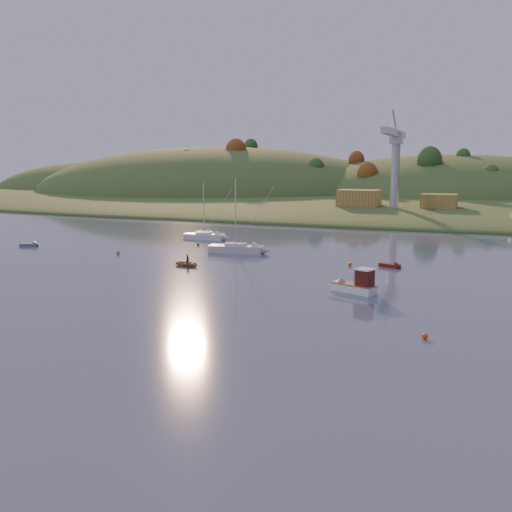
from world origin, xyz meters
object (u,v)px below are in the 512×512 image
at_px(sailboat_far, 204,236).
at_px(red_tender, 394,266).
at_px(fishing_boat, 351,284).
at_px(grey_dinghy, 32,245).
at_px(canoe, 188,264).
at_px(sailboat_near, 236,248).

height_order(sailboat_far, red_tender, sailboat_far).
xyz_separation_m(fishing_boat, grey_dinghy, (-59.22, 14.35, -0.58)).
height_order(canoe, grey_dinghy, grey_dinghy).
relative_size(fishing_boat, red_tender, 1.75).
bearing_deg(sailboat_far, canoe, -71.30).
relative_size(fishing_boat, canoe, 1.71).
distance_m(fishing_boat, canoe, 25.73).
xyz_separation_m(fishing_boat, sailboat_far, (-36.01, 33.98, -0.13)).
distance_m(canoe, red_tender, 28.44).
height_order(sailboat_near, canoe, sailboat_near).
bearing_deg(canoe, red_tender, -60.41).
bearing_deg(red_tender, sailboat_near, -168.09).
bearing_deg(sailboat_near, grey_dinghy, -178.91).
bearing_deg(sailboat_near, canoe, -104.26).
relative_size(sailboat_near, grey_dinghy, 3.35).
relative_size(sailboat_far, red_tender, 3.03).
distance_m(sailboat_near, red_tender, 25.81).
bearing_deg(fishing_boat, sailboat_far, -22.45).
bearing_deg(red_tender, fishing_boat, -76.26).
bearing_deg(sailboat_near, fishing_boat, -51.15).
distance_m(sailboat_near, sailboat_far, 18.04).
distance_m(canoe, grey_dinghy, 35.26).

